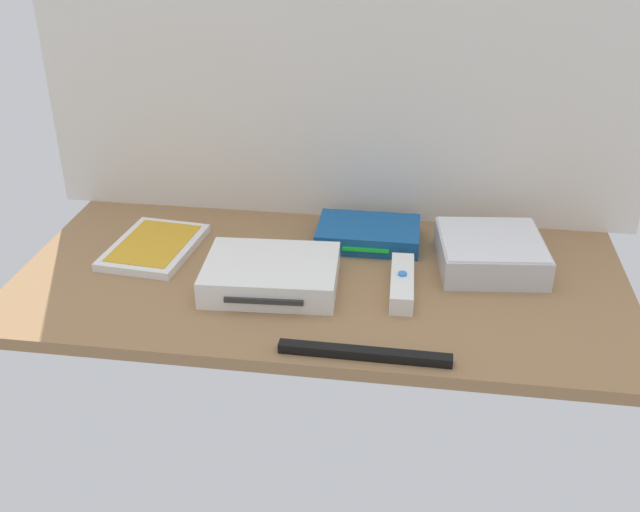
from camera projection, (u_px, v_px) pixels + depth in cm
name	position (u px, v px, depth cm)	size (l,w,h in cm)	color
ground_plane	(320.00, 283.00, 122.66)	(100.00, 48.00, 2.00)	#936D47
back_wall	(340.00, 47.00, 128.52)	(110.00, 1.20, 64.00)	silver
game_console	(271.00, 274.00, 118.64)	(21.91, 17.45, 4.40)	white
mini_computer	(490.00, 252.00, 124.31)	(18.77, 18.77, 5.30)	silver
game_case	(154.00, 247.00, 130.22)	(15.33, 20.20, 1.56)	white
network_router	(368.00, 234.00, 132.50)	(18.07, 12.48, 3.40)	#145193
remote_wand	(402.00, 283.00, 117.58)	(4.07, 14.91, 3.40)	white
sensor_bar	(364.00, 353.00, 102.27)	(24.00, 1.80, 1.40)	black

